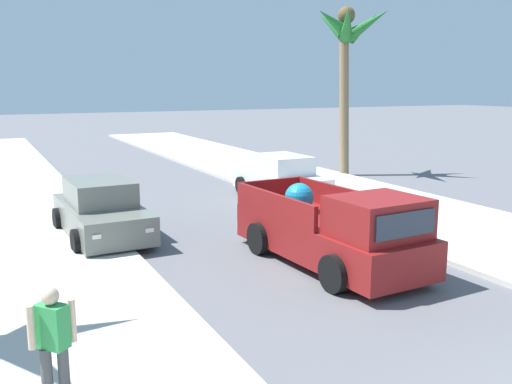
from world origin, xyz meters
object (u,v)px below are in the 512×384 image
at_px(palm_tree_left_fore, 347,41).
at_px(pedestrian, 53,340).
at_px(pickup_truck, 334,232).
at_px(car_left_mid, 281,178).
at_px(car_left_near, 101,211).

height_order(palm_tree_left_fore, pedestrian, palm_tree_left_fore).
height_order(pickup_truck, palm_tree_left_fore, palm_tree_left_fore).
distance_m(pickup_truck, car_left_mid, 7.75).
distance_m(car_left_mid, pedestrian, 13.76).
bearing_deg(pedestrian, car_left_near, 74.82).
xyz_separation_m(palm_tree_left_fore, pedestrian, (-13.93, -13.75, -4.88)).
xyz_separation_m(car_left_mid, pedestrian, (-8.92, -10.47, 0.20)).
bearing_deg(pickup_truck, pedestrian, -153.00).
relative_size(pickup_truck, pedestrian, 3.34).
height_order(car_left_mid, palm_tree_left_fore, palm_tree_left_fore).
relative_size(car_left_near, palm_tree_left_fore, 0.60).
bearing_deg(pedestrian, pickup_truck, 27.00).
xyz_separation_m(pickup_truck, palm_tree_left_fore, (7.67, 10.56, 5.01)).
bearing_deg(pickup_truck, car_left_near, 131.14).
distance_m(pickup_truck, palm_tree_left_fore, 13.98).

